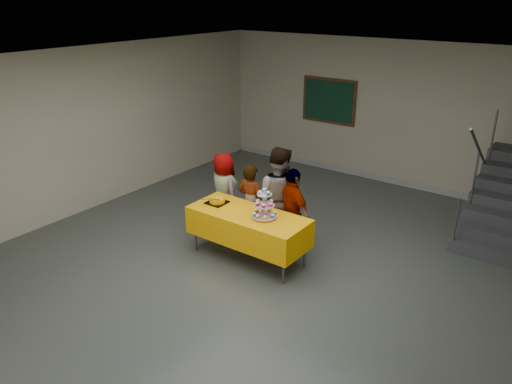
% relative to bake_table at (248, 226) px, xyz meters
% --- Properties ---
extents(room_shell, '(10.00, 10.04, 3.02)m').
position_rel_bake_table_xyz_m(room_shell, '(0.39, -0.53, 1.57)').
color(room_shell, '#4C514C').
rests_on(room_shell, ground).
extents(bake_table, '(1.88, 0.78, 0.77)m').
position_rel_bake_table_xyz_m(bake_table, '(0.00, 0.00, 0.00)').
color(bake_table, '#595960').
rests_on(bake_table, ground).
extents(cupcake_stand, '(0.38, 0.38, 0.44)m').
position_rel_bake_table_xyz_m(cupcake_stand, '(0.29, 0.02, 0.38)').
color(cupcake_stand, silver).
rests_on(cupcake_stand, bake_table).
extents(bear_cake, '(0.32, 0.36, 0.12)m').
position_rel_bake_table_xyz_m(bear_cake, '(-0.63, 0.02, 0.27)').
color(bear_cake, black).
rests_on(bear_cake, bake_table).
extents(schoolchild_a, '(0.77, 0.63, 1.36)m').
position_rel_bake_table_xyz_m(schoolchild_a, '(-1.01, 0.64, 0.13)').
color(schoolchild_a, slate).
rests_on(schoolchild_a, ground).
extents(schoolchild_b, '(0.51, 0.35, 1.34)m').
position_rel_bake_table_xyz_m(schoolchild_b, '(-0.34, 0.52, 0.11)').
color(schoolchild_b, slate).
rests_on(schoolchild_b, ground).
extents(schoolchild_c, '(0.94, 0.81, 1.66)m').
position_rel_bake_table_xyz_m(schoolchild_c, '(0.07, 0.69, 0.27)').
color(schoolchild_c, slate).
rests_on(schoolchild_c, ground).
extents(schoolchild_d, '(0.89, 0.60, 1.40)m').
position_rel_bake_table_xyz_m(schoolchild_d, '(0.42, 0.58, 0.14)').
color(schoolchild_d, slate).
rests_on(schoolchild_d, ground).
extents(noticeboard, '(1.30, 0.05, 1.00)m').
position_rel_bake_table_xyz_m(noticeboard, '(-1.08, 4.42, 1.04)').
color(noticeboard, '#472B16').
rests_on(noticeboard, ground).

